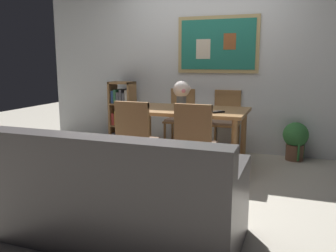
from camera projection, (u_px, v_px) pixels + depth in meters
name	position (u px, v px, depth m)	size (l,w,h in m)	color
ground_plane	(171.00, 178.00, 4.04)	(12.00, 12.00, 0.00)	beige
wall_back_with_painting	(205.00, 62.00, 5.19)	(5.20, 0.14, 2.60)	silver
dining_table	(186.00, 116.00, 4.43)	(1.50, 0.89, 0.73)	#9E7042
dining_chair_near_left	(136.00, 135.00, 3.80)	(0.40, 0.41, 0.91)	#9E7042
dining_chair_far_right	(226.00, 117.00, 5.07)	(0.40, 0.41, 0.91)	#9E7042
dining_chair_near_right	(195.00, 139.00, 3.59)	(0.40, 0.41, 0.91)	#9E7042
dining_chair_far_left	(181.00, 114.00, 5.32)	(0.40, 0.41, 0.91)	#9E7042
leather_couch	(117.00, 200.00, 2.62)	(1.80, 0.84, 0.84)	#514C4C
bookshelf	(122.00, 115.00, 5.47)	(0.36, 0.28, 1.01)	#9E7042
potted_ivy	(295.00, 139.00, 4.73)	(0.33, 0.33, 0.52)	brown
flower_vase	(182.00, 92.00, 4.39)	(0.22, 0.21, 0.35)	slate
tv_remote	(218.00, 112.00, 4.07)	(0.14, 0.15, 0.02)	black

